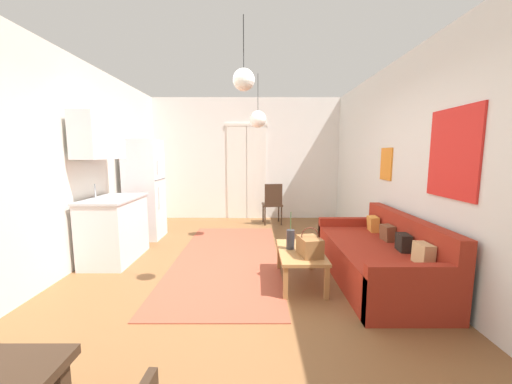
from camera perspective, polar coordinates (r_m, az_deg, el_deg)
name	(u,v)px	position (r m, az deg, el deg)	size (l,w,h in m)	color
ground_plane	(236,286)	(3.73, -3.98, -17.82)	(4.97, 7.73, 0.10)	brown
wall_back	(245,159)	(6.98, -2.15, 6.39)	(4.57, 0.13, 2.84)	white
wall_right	(428,164)	(3.91, 30.65, 4.67)	(0.12, 7.33, 2.84)	silver
wall_left	(40,165)	(4.17, -36.60, 4.35)	(0.12, 7.33, 2.84)	silver
area_rug	(226,258)	(4.46, -5.81, -12.70)	(1.49, 3.39, 0.01)	#9E4733
couch	(379,259)	(3.94, 22.96, -11.96)	(0.93, 2.01, 0.80)	maroon
coffee_table	(299,255)	(3.60, 8.49, -12.04)	(0.52, 0.92, 0.40)	#A87542
bamboo_vase	(289,239)	(3.58, 6.56, -9.19)	(0.10, 0.10, 0.46)	#2D2D33
handbag	(309,246)	(3.40, 10.27, -10.39)	(0.28, 0.35, 0.33)	brown
refrigerator	(143,190)	(5.67, -21.20, 0.46)	(0.61, 0.60, 1.80)	white
kitchen_counter	(110,207)	(4.68, -26.77, -2.60)	(0.63, 1.04, 2.10)	silver
accent_chair	(272,202)	(6.37, 3.07, -1.97)	(0.46, 0.44, 0.90)	#382619
pendant_lamp_near	(243,80)	(3.01, -2.65, 21.13)	(0.21, 0.21, 0.70)	black
pendant_lamp_far	(257,119)	(4.97, 0.16, 14.08)	(0.28, 0.28, 0.87)	black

